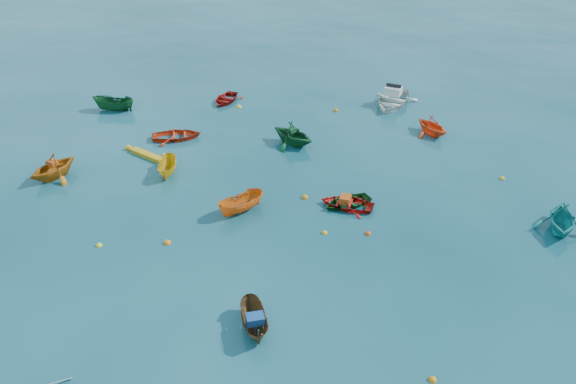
% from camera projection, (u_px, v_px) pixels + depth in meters
% --- Properties ---
extents(ground, '(160.00, 160.00, 0.00)m').
position_uv_depth(ground, '(250.00, 247.00, 27.62)').
color(ground, '#093A44').
rests_on(ground, ground).
extents(sampan_brown_mid, '(2.34, 2.76, 1.03)m').
position_uv_depth(sampan_brown_mid, '(255.00, 329.00, 22.82)').
color(sampan_brown_mid, brown).
rests_on(sampan_brown_mid, ground).
extents(dinghy_orange_w, '(3.18, 3.53, 1.64)m').
position_uv_depth(dinghy_orange_w, '(55.00, 177.00, 33.65)').
color(dinghy_orange_w, '#BC6511').
rests_on(dinghy_orange_w, ground).
extents(sampan_yellow_mid, '(1.98, 2.82, 1.02)m').
position_uv_depth(sampan_yellow_mid, '(169.00, 174.00, 34.01)').
color(sampan_yellow_mid, gold).
rests_on(sampan_yellow_mid, ground).
extents(dinghy_green_e, '(3.31, 3.37, 0.57)m').
position_uv_depth(dinghy_green_e, '(347.00, 205.00, 30.95)').
color(dinghy_green_e, '#0F4413').
rests_on(dinghy_green_e, ground).
extents(dinghy_cyan_se, '(2.74, 3.14, 1.60)m').
position_uv_depth(dinghy_cyan_se, '(559.00, 230.00, 28.90)').
color(dinghy_cyan_se, teal).
rests_on(dinghy_cyan_se, ground).
extents(dinghy_red_nw, '(4.04, 3.74, 0.68)m').
position_uv_depth(dinghy_red_nw, '(177.00, 139.00, 38.28)').
color(dinghy_red_nw, red).
rests_on(dinghy_red_nw, ground).
extents(sampan_orange_n, '(2.29, 3.06, 1.11)m').
position_uv_depth(sampan_orange_n, '(242.00, 212.00, 30.38)').
color(sampan_orange_n, orange).
rests_on(sampan_orange_n, ground).
extents(dinghy_green_n, '(3.98, 3.70, 1.70)m').
position_uv_depth(dinghy_green_n, '(293.00, 144.00, 37.52)').
color(dinghy_green_n, '#114B24').
rests_on(dinghy_green_n, ground).
extents(dinghy_red_ne, '(3.06, 2.30, 0.61)m').
position_uv_depth(dinghy_red_ne, '(347.00, 207.00, 30.82)').
color(dinghy_red_ne, red).
rests_on(dinghy_red_ne, ground).
extents(dinghy_red_far, '(2.39, 3.19, 0.63)m').
position_uv_depth(dinghy_red_far, '(226.00, 102.00, 44.06)').
color(dinghy_red_far, '#9E100D').
rests_on(dinghy_red_far, ground).
extents(dinghy_orange_far, '(3.64, 3.58, 1.45)m').
position_uv_depth(dinghy_orange_far, '(431.00, 134.00, 38.92)').
color(dinghy_orange_far, '#F64B17').
rests_on(dinghy_orange_far, ground).
extents(sampan_green_far, '(3.31, 2.00, 1.20)m').
position_uv_depth(sampan_green_far, '(115.00, 111.00, 42.50)').
color(sampan_green_far, '#114A22').
rests_on(sampan_green_far, ground).
extents(kayak_yellow, '(3.46, 1.32, 0.34)m').
position_uv_depth(kayak_yellow, '(148.00, 157.00, 35.94)').
color(kayak_yellow, '#CC9112').
rests_on(kayak_yellow, ground).
extents(motorboat_white, '(3.57, 4.88, 1.59)m').
position_uv_depth(motorboat_white, '(392.00, 105.00, 43.52)').
color(motorboat_white, silver).
rests_on(motorboat_white, ground).
extents(tarp_blue_a, '(0.89, 0.85, 0.34)m').
position_uv_depth(tarp_blue_a, '(255.00, 319.00, 22.35)').
color(tarp_blue_a, '#194893').
rests_on(tarp_blue_a, sampan_brown_mid).
extents(tarp_orange_a, '(0.64, 0.53, 0.28)m').
position_uv_depth(tarp_orange_a, '(52.00, 163.00, 33.19)').
color(tarp_orange_a, '#BD4A13').
rests_on(tarp_orange_a, dinghy_orange_w).
extents(tarp_green_b, '(0.60, 0.68, 0.28)m').
position_uv_depth(tarp_green_b, '(292.00, 130.00, 37.07)').
color(tarp_green_b, '#10411F').
rests_on(tarp_green_b, dinghy_green_n).
extents(tarp_orange_b, '(0.59, 0.75, 0.34)m').
position_uv_depth(tarp_orange_b, '(345.00, 199.00, 30.60)').
color(tarp_orange_b, '#BA4913').
rests_on(tarp_orange_b, dinghy_red_ne).
extents(buoy_or_a, '(0.37, 0.37, 0.37)m').
position_uv_depth(buoy_or_a, '(167.00, 243.00, 27.89)').
color(buoy_or_a, orange).
rests_on(buoy_or_a, ground).
extents(buoy_ye_a, '(0.30, 0.30, 0.30)m').
position_uv_depth(buoy_ye_a, '(99.00, 246.00, 27.71)').
color(buoy_ye_a, yellow).
rests_on(buoy_ye_a, ground).
extents(buoy_or_b, '(0.31, 0.31, 0.31)m').
position_uv_depth(buoy_or_b, '(432.00, 380.00, 20.59)').
color(buoy_or_b, orange).
rests_on(buoy_or_b, ground).
extents(buoy_ye_b, '(0.32, 0.32, 0.32)m').
position_uv_depth(buoy_ye_b, '(165.00, 156.00, 36.08)').
color(buoy_ye_b, yellow).
rests_on(buoy_ye_b, ground).
extents(buoy_or_c, '(0.38, 0.38, 0.38)m').
position_uv_depth(buoy_or_c, '(305.00, 198.00, 31.61)').
color(buoy_or_c, orange).
rests_on(buoy_or_c, ground).
extents(buoy_ye_c, '(0.30, 0.30, 0.30)m').
position_uv_depth(buoy_ye_c, '(324.00, 233.00, 28.64)').
color(buoy_ye_c, gold).
rests_on(buoy_ye_c, ground).
extents(buoy_or_d, '(0.32, 0.32, 0.32)m').
position_uv_depth(buoy_or_d, '(368.00, 234.00, 28.57)').
color(buoy_or_d, '#DA4A0B').
rests_on(buoy_or_d, ground).
extents(buoy_ye_d, '(0.39, 0.39, 0.39)m').
position_uv_depth(buoy_ye_d, '(239.00, 107.00, 43.05)').
color(buoy_ye_d, yellow).
rests_on(buoy_ye_d, ground).
extents(buoy_or_e, '(0.39, 0.39, 0.39)m').
position_uv_depth(buoy_or_e, '(336.00, 111.00, 42.45)').
color(buoy_or_e, orange).
rests_on(buoy_or_e, ground).
extents(buoy_ye_e, '(0.32, 0.32, 0.32)m').
position_uv_depth(buoy_ye_e, '(502.00, 179.00, 33.48)').
color(buoy_ye_e, gold).
rests_on(buoy_ye_e, ground).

